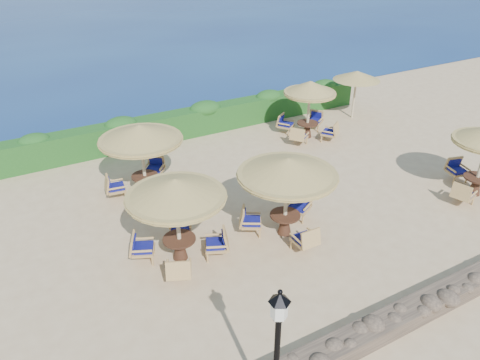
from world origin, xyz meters
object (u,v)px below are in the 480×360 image
extra_parasol (357,76)px  cafe_set_3 (141,144)px  cafe_set_0 (177,205)px  cafe_set_1 (287,179)px  cafe_set_4 (309,102)px

extra_parasol → cafe_set_3: 11.92m
cafe_set_0 → cafe_set_3: bearing=84.1°
cafe_set_0 → extra_parasol: bearing=27.5°
cafe_set_0 → cafe_set_1: 3.41m
extra_parasol → cafe_set_3: (-11.73, -2.13, -0.23)m
cafe_set_3 → cafe_set_4: bearing=8.7°
cafe_set_0 → cafe_set_3: size_ratio=0.96×
extra_parasol → cafe_set_0: bearing=-152.5°
cafe_set_1 → cafe_set_3: (-2.95, 4.64, -0.02)m
cafe_set_4 → cafe_set_0: bearing=-147.8°
extra_parasol → cafe_set_1: (-8.78, -6.78, -0.20)m
extra_parasol → cafe_set_0: size_ratio=0.85×
extra_parasol → cafe_set_4: bearing=-165.9°
cafe_set_1 → cafe_set_3: 5.50m
cafe_set_3 → cafe_set_4: (8.21, 1.25, -0.26)m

